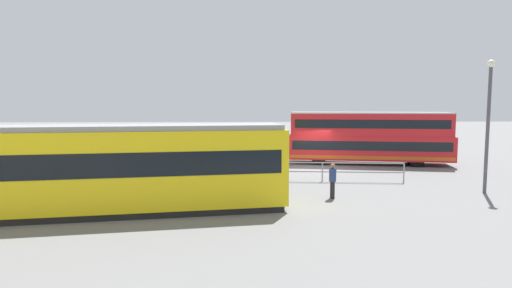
{
  "coord_description": "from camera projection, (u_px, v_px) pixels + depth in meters",
  "views": [
    {
      "loc": [
        5.16,
        26.93,
        4.15
      ],
      "look_at": [
        4.17,
        3.11,
        1.93
      ],
      "focal_mm": 28.56,
      "sensor_mm": 36.0,
      "label": 1
    }
  ],
  "objects": [
    {
      "name": "street_lamp",
      "position": [
        488.0,
        115.0,
        19.17
      ],
      "size": [
        0.36,
        0.36,
        6.31
      ],
      "color": "#4C4C51",
      "rests_on": "ground"
    },
    {
      "name": "pedestrian_near_railing",
      "position": [
        262.0,
        166.0,
        21.59
      ],
      "size": [
        0.44,
        0.44,
        1.69
      ],
      "color": "#33384C",
      "rests_on": "ground"
    },
    {
      "name": "tram_yellow",
      "position": [
        88.0,
        168.0,
        15.56
      ],
      "size": [
        15.43,
        4.69,
        3.43
      ],
      "color": "yellow",
      "rests_on": "ground"
    },
    {
      "name": "ground_plane",
      "position": [
        316.0,
        168.0,
        27.38
      ],
      "size": [
        160.0,
        160.0,
        0.0
      ],
      "primitive_type": "plane",
      "color": "slate"
    },
    {
      "name": "pedestrian_railing",
      "position": [
        322.0,
        168.0,
        22.38
      ],
      "size": [
        8.81,
        1.04,
        1.08
      ],
      "color": "gray",
      "rests_on": "ground"
    },
    {
      "name": "pedestrian_crossing",
      "position": [
        333.0,
        179.0,
        18.27
      ],
      "size": [
        0.35,
        0.36,
        1.59
      ],
      "color": "black",
      "rests_on": "ground"
    },
    {
      "name": "double_decker_bus",
      "position": [
        368.0,
        137.0,
        29.16
      ],
      "size": [
        11.59,
        4.66,
        3.73
      ],
      "color": "red",
      "rests_on": "ground"
    },
    {
      "name": "info_sign",
      "position": [
        239.0,
        151.0,
        23.09
      ],
      "size": [
        1.11,
        0.18,
        2.3
      ],
      "color": "slate",
      "rests_on": "ground"
    }
  ]
}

